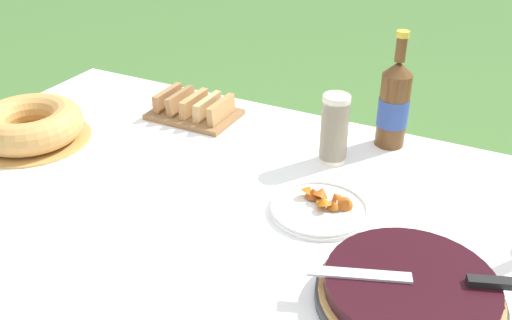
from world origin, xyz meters
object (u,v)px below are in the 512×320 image
object	(u,v)px
cup_stack	(334,129)
cider_bottle_amber	(394,104)
snack_plate_left	(320,207)
berry_tart	(410,292)
bundt_cake	(29,125)
bread_board	(194,109)
serving_knife	(429,278)

from	to	relation	value
cup_stack	cider_bottle_amber	bearing A→B (deg)	56.18
snack_plate_left	cider_bottle_amber	bearing A→B (deg)	82.69
berry_tart	cider_bottle_amber	world-z (taller)	cider_bottle_amber
cider_bottle_amber	snack_plate_left	bearing A→B (deg)	-97.31
berry_tart	bundt_cake	xyz separation A→B (m)	(-1.11, 0.16, 0.02)
berry_tart	cup_stack	bearing A→B (deg)	125.47
cup_stack	bread_board	bearing A→B (deg)	172.30
serving_knife	snack_plate_left	world-z (taller)	serving_knife
berry_tart	serving_knife	xyz separation A→B (m)	(0.03, 0.01, 0.04)
serving_knife	bundt_cake	bearing A→B (deg)	-28.07
serving_knife	bread_board	xyz separation A→B (m)	(-0.81, 0.49, -0.04)
berry_tart	cup_stack	world-z (taller)	cup_stack
bundt_cake	cup_stack	distance (m)	0.85
cup_stack	cider_bottle_amber	world-z (taller)	cider_bottle_amber
berry_tart	bread_board	distance (m)	0.93
bread_board	berry_tart	bearing A→B (deg)	-32.61
bundt_cake	cider_bottle_amber	xyz separation A→B (m)	(0.91, 0.44, 0.07)
snack_plate_left	bread_board	distance (m)	0.61
snack_plate_left	bread_board	world-z (taller)	bread_board
snack_plate_left	cup_stack	bearing A→B (deg)	103.87
bread_board	cup_stack	bearing A→B (deg)	-7.70
berry_tart	serving_knife	size ratio (longest dim) A/B	0.96
serving_knife	bread_board	bearing A→B (deg)	-51.69
cup_stack	cider_bottle_amber	distance (m)	0.20
berry_tart	bread_board	bearing A→B (deg)	147.39
snack_plate_left	serving_knife	bearing A→B (deg)	-34.60
bundt_cake	bread_board	size ratio (longest dim) A/B	1.27
berry_tart	snack_plate_left	xyz separation A→B (m)	(-0.26, 0.21, -0.02)
snack_plate_left	berry_tart	bearing A→B (deg)	-38.80
cider_bottle_amber	bundt_cake	bearing A→B (deg)	-154.24
bread_board	bundt_cake	bearing A→B (deg)	-133.88
bundt_cake	bread_board	distance (m)	0.47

